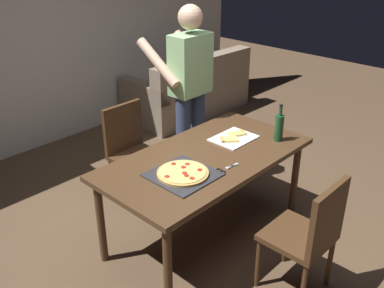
# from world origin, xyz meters

# --- Properties ---
(ground_plane) EXTENTS (12.00, 12.00, 0.00)m
(ground_plane) POSITION_xyz_m (0.00, 0.00, 0.00)
(ground_plane) COLOR brown
(back_wall) EXTENTS (6.40, 0.10, 2.80)m
(back_wall) POSITION_xyz_m (0.00, 2.60, 1.40)
(back_wall) COLOR silver
(back_wall) RESTS_ON ground_plane
(dining_table) EXTENTS (1.69, 0.88, 0.75)m
(dining_table) POSITION_xyz_m (0.00, 0.00, 0.68)
(dining_table) COLOR #4C331E
(dining_table) RESTS_ON ground_plane
(chair_near_camera) EXTENTS (0.42, 0.42, 0.90)m
(chair_near_camera) POSITION_xyz_m (-0.00, -0.93, 0.51)
(chair_near_camera) COLOR #472D19
(chair_near_camera) RESTS_ON ground_plane
(chair_far_side) EXTENTS (0.42, 0.42, 0.90)m
(chair_far_side) POSITION_xyz_m (0.00, 0.93, 0.51)
(chair_far_side) COLOR #472D19
(chair_far_side) RESTS_ON ground_plane
(couch) EXTENTS (1.72, 0.89, 0.85)m
(couch) POSITION_xyz_m (1.90, 1.99, 0.30)
(couch) COLOR gray
(couch) RESTS_ON ground_plane
(person_serving_pizza) EXTENTS (0.55, 0.54, 1.75)m
(person_serving_pizza) POSITION_xyz_m (0.55, 0.71, 1.00)
(person_serving_pizza) COLOR #38476B
(person_serving_pizza) RESTS_ON ground_plane
(pepperoni_pizza_on_tray) EXTENTS (0.43, 0.43, 0.04)m
(pepperoni_pizza_on_tray) POSITION_xyz_m (-0.34, -0.08, 0.77)
(pepperoni_pizza_on_tray) COLOR #2D2D33
(pepperoni_pizza_on_tray) RESTS_ON dining_table
(pizza_slices_on_towel) EXTENTS (0.36, 0.28, 0.03)m
(pizza_slices_on_towel) POSITION_xyz_m (0.39, 0.04, 0.76)
(pizza_slices_on_towel) COLOR white
(pizza_slices_on_towel) RESTS_ON dining_table
(wine_bottle) EXTENTS (0.07, 0.07, 0.32)m
(wine_bottle) POSITION_xyz_m (0.61, -0.25, 0.87)
(wine_bottle) COLOR #194723
(wine_bottle) RESTS_ON dining_table
(kitchen_scissors) EXTENTS (0.20, 0.09, 0.01)m
(kitchen_scissors) POSITION_xyz_m (-0.07, -0.25, 0.76)
(kitchen_scissors) COLOR silver
(kitchen_scissors) RESTS_ON dining_table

